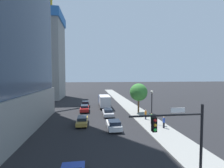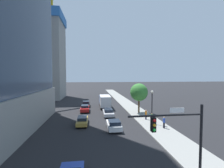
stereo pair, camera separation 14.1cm
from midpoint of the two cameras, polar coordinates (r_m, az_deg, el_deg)
The scene contains 14 objects.
sidewalk at distance 30.87m, azimuth 11.42°, elevation -11.87°, with size 4.23×120.00×0.15m, color gray.
construction_building at distance 60.42m, azimuth -24.52°, elevation 10.64°, with size 14.45×19.00×38.55m.
traffic_light_pole at distance 12.79m, azimuth 23.39°, elevation -15.33°, with size 5.72×0.48×5.68m.
street_lamp at distance 26.14m, azimuth 14.37°, elevation -6.39°, with size 0.44×0.44×5.43m.
street_tree at distance 33.22m, azimuth 9.69°, elevation -3.05°, with size 3.74×3.74×6.24m.
car_black at distance 40.77m, azimuth -9.90°, elevation -7.28°, with size 1.83×4.19×1.51m.
car_gold at distance 26.31m, azimuth -11.12°, elevation -13.10°, with size 1.74×4.62×1.34m.
car_white at distance 23.56m, azimuth 0.50°, elevation -14.84°, with size 1.92×4.02×1.49m.
car_red at distance 35.27m, azimuth -10.24°, elevation -8.87°, with size 1.87×4.19×1.49m.
car_silver at distance 31.40m, azimuth -1.69°, elevation -10.42°, with size 1.92×4.68×1.37m.
box_truck at distance 39.19m, azimuth -2.97°, elevation -6.12°, with size 2.45×7.97×3.11m.
pedestrian_blue_shirt at distance 24.94m, azimuth 18.48°, elevation -13.26°, with size 0.34×0.34×1.73m.
pedestrian_orange_shirt at distance 28.87m, azimuth 12.21°, elevation -10.94°, with size 0.34×0.34×1.74m.
pedestrian_green_shirt at distance 26.28m, azimuth 14.27°, elevation -12.26°, with size 0.34×0.34×1.81m.
Camera 1 is at (-1.00, -8.16, 7.91)m, focal length 24.69 mm.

